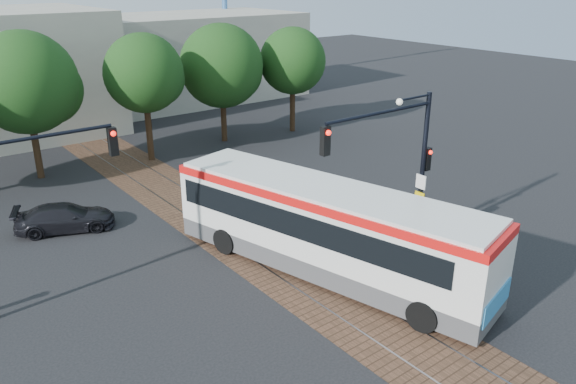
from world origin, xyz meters
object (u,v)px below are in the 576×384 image
signal_pole_main (403,153)px  signal_pole_left (10,198)px  city_bus (325,225)px  parked_car (65,217)px  traffic_island (413,241)px

signal_pole_main → signal_pole_left: bearing=158.6°
city_bus → signal_pole_left: (-9.22, 4.08, 2.02)m
city_bus → signal_pole_left: size_ratio=2.10×
parked_car → traffic_island: bearing=-113.3°
traffic_island → parked_car: parked_car is taller
parked_car → city_bus: bearing=-124.4°
signal_pole_left → city_bus: bearing=-23.9°
signal_pole_main → parked_car: bearing=132.9°
traffic_island → parked_car: (-10.36, 10.19, 0.25)m
traffic_island → signal_pole_left: (-13.19, 4.89, 3.54)m
traffic_island → signal_pole_left: bearing=159.6°
city_bus → parked_car: city_bus is taller
parked_car → signal_pole_main: bearing=-115.8°
traffic_island → signal_pole_main: bearing=174.6°
signal_pole_main → signal_pole_left: 13.14m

